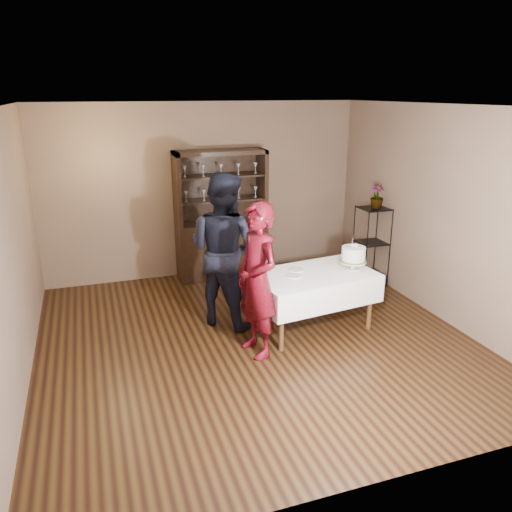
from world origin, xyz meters
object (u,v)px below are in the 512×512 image
object	(u,v)px
china_hutch	(221,236)
woman	(257,281)
cake_table	(313,286)
plant_etagere	(372,242)
potted_plant	(377,196)
cake	(353,255)
man	(223,250)

from	to	relation	value
china_hutch	woman	distance (m)	2.58
china_hutch	cake_table	world-z (taller)	china_hutch
plant_etagere	woman	distance (m)	2.80
woman	potted_plant	bearing A→B (deg)	109.75
plant_etagere	cake	distance (m)	1.54
cake	potted_plant	distance (m)	1.60
cake_table	woman	bearing A→B (deg)	-156.64
plant_etagere	cake_table	world-z (taller)	plant_etagere
man	cake	xyz separation A→B (m)	(1.51, -0.57, -0.06)
potted_plant	plant_etagere	bearing A→B (deg)	177.28
china_hutch	man	bearing A→B (deg)	-104.09
man	potted_plant	world-z (taller)	man
woman	potted_plant	xyz separation A→B (m)	(2.39, 1.50, 0.49)
cake_table	man	xyz separation A→B (m)	(-0.98, 0.55, 0.41)
cake_table	cake	world-z (taller)	cake
cake_table	potted_plant	size ratio (longest dim) A/B	4.46
woman	potted_plant	world-z (taller)	woman
cake_table	potted_plant	xyz separation A→B (m)	(1.54, 1.14, 0.80)
cake_table	man	size ratio (longest dim) A/B	0.81
china_hutch	cake_table	xyz separation A→B (m)	(0.57, -2.19, -0.10)
plant_etagere	woman	bearing A→B (deg)	-147.47
cake_table	potted_plant	distance (m)	2.07
cake_table	plant_etagere	bearing A→B (deg)	37.00
cake_table	man	distance (m)	1.20
cake_table	china_hutch	bearing A→B (deg)	104.62
cake_table	woman	world-z (taller)	woman
china_hutch	woman	world-z (taller)	china_hutch
cake	potted_plant	bearing A→B (deg)	48.86
cake	plant_etagere	bearing A→B (deg)	49.77
cake_table	cake	bearing A→B (deg)	-2.64
woman	cake	size ratio (longest dim) A/B	3.88
woman	potted_plant	size ratio (longest dim) A/B	4.96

